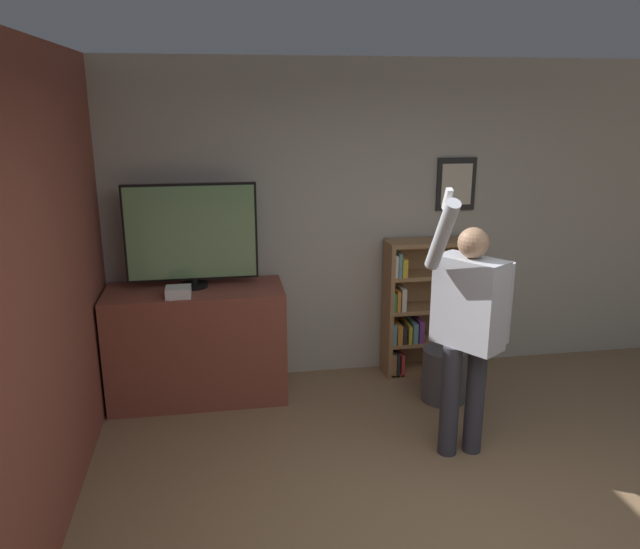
# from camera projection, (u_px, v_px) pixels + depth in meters

# --- Properties ---
(wall_back) EXTENTS (6.39, 0.09, 2.70)m
(wall_back) POSITION_uv_depth(u_px,v_px,m) (367.00, 221.00, 5.37)
(wall_back) COLOR #B2AD9E
(wall_back) RESTS_ON ground_plane
(wall_side_brick) EXTENTS (0.06, 4.32, 2.70)m
(wall_side_brick) POSITION_uv_depth(u_px,v_px,m) (57.00, 278.00, 3.70)
(wall_side_brick) COLOR brown
(wall_side_brick) RESTS_ON ground_plane
(tv_ledge) EXTENTS (1.40, 0.59, 0.93)m
(tv_ledge) POSITION_uv_depth(u_px,v_px,m) (197.00, 344.00, 5.04)
(tv_ledge) COLOR brown
(tv_ledge) RESTS_ON ground_plane
(television) EXTENTS (1.02, 0.22, 0.83)m
(television) POSITION_uv_depth(u_px,v_px,m) (191.00, 235.00, 4.85)
(television) COLOR black
(television) RESTS_ON tv_ledge
(game_console) EXTENTS (0.19, 0.16, 0.08)m
(game_console) POSITION_uv_depth(u_px,v_px,m) (178.00, 292.00, 4.70)
(game_console) COLOR white
(game_console) RESTS_ON tv_ledge
(remote_loose) EXTENTS (0.05, 0.14, 0.02)m
(remote_loose) POSITION_uv_depth(u_px,v_px,m) (171.00, 297.00, 4.69)
(remote_loose) COLOR white
(remote_loose) RESTS_ON tv_ledge
(bookshelf) EXTENTS (0.79, 0.28, 1.21)m
(bookshelf) POSITION_uv_depth(u_px,v_px,m) (422.00, 309.00, 5.48)
(bookshelf) COLOR #997047
(bookshelf) RESTS_ON ground_plane
(person) EXTENTS (0.60, 0.55, 1.88)m
(person) POSITION_uv_depth(u_px,v_px,m) (468.00, 322.00, 4.09)
(person) COLOR #383842
(person) RESTS_ON ground_plane
(waste_bin) EXTENTS (0.35, 0.35, 0.44)m
(waste_bin) POSITION_uv_depth(u_px,v_px,m) (444.00, 374.00, 5.05)
(waste_bin) COLOR #4C4C51
(waste_bin) RESTS_ON ground_plane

